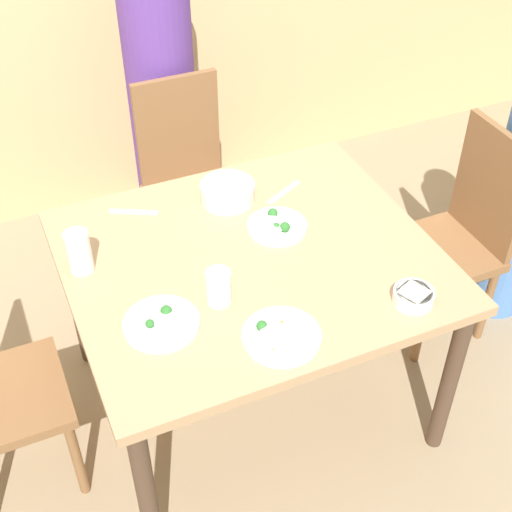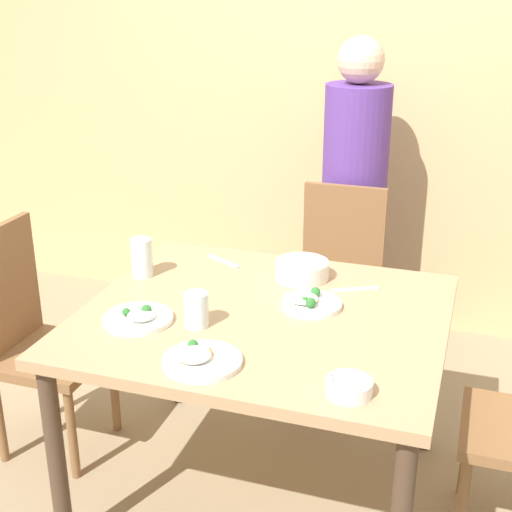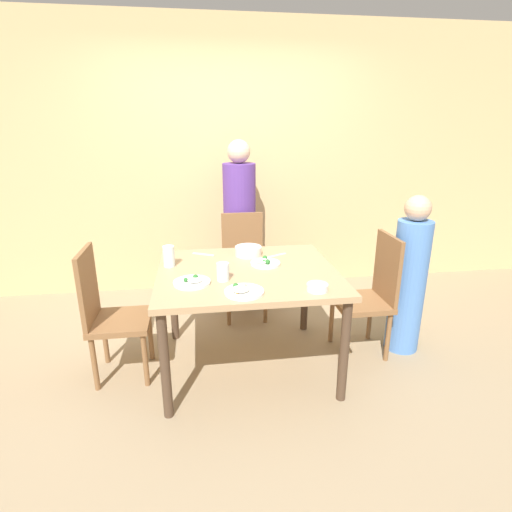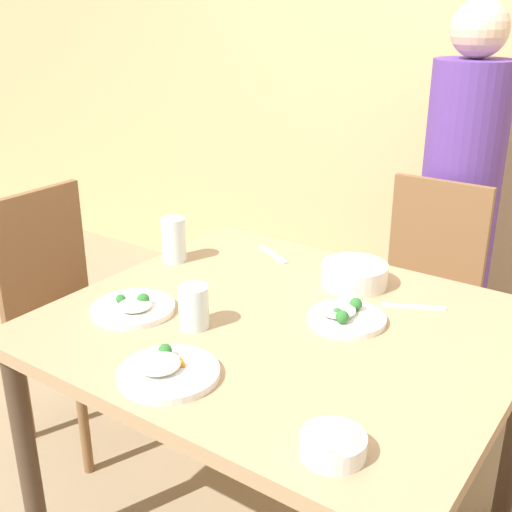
{
  "view_description": "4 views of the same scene",
  "coord_description": "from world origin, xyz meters",
  "px_view_note": "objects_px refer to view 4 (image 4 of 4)",
  "views": [
    {
      "loc": [
        -0.72,
        -1.68,
        2.32
      ],
      "look_at": [
        -0.02,
        -0.1,
        0.84
      ],
      "focal_mm": 50.0,
      "sensor_mm": 36.0,
      "label": 1
    },
    {
      "loc": [
        0.66,
        -2.09,
        1.83
      ],
      "look_at": [
        -0.01,
        -0.06,
        0.99
      ],
      "focal_mm": 50.0,
      "sensor_mm": 36.0,
      "label": 2
    },
    {
      "loc": [
        -0.31,
        -2.57,
        1.72
      ],
      "look_at": [
        0.05,
        -0.06,
        0.88
      ],
      "focal_mm": 28.0,
      "sensor_mm": 36.0,
      "label": 3
    },
    {
      "loc": [
        0.84,
        -1.32,
        1.57
      ],
      "look_at": [
        -0.15,
        0.09,
        0.89
      ],
      "focal_mm": 45.0,
      "sensor_mm": 36.0,
      "label": 4
    }
  ],
  "objects_px": {
    "plate_rice_adult": "(133,307)",
    "person_adult": "(457,218)",
    "glass_water_tall": "(174,240)",
    "bowl_curry": "(354,274)",
    "chair_adult_spot": "(422,299)"
  },
  "relations": [
    {
      "from": "plate_rice_adult",
      "to": "person_adult",
      "type": "bearing_deg",
      "value": 72.13
    },
    {
      "from": "person_adult",
      "to": "glass_water_tall",
      "type": "height_order",
      "value": "person_adult"
    },
    {
      "from": "bowl_curry",
      "to": "glass_water_tall",
      "type": "relative_size",
      "value": 1.36
    },
    {
      "from": "chair_adult_spot",
      "to": "plate_rice_adult",
      "type": "distance_m",
      "value": 1.2
    },
    {
      "from": "bowl_curry",
      "to": "glass_water_tall",
      "type": "distance_m",
      "value": 0.61
    },
    {
      "from": "bowl_curry",
      "to": "plate_rice_adult",
      "type": "distance_m",
      "value": 0.67
    },
    {
      "from": "bowl_curry",
      "to": "glass_water_tall",
      "type": "xyz_separation_m",
      "value": [
        -0.59,
        -0.17,
        0.04
      ]
    },
    {
      "from": "glass_water_tall",
      "to": "plate_rice_adult",
      "type": "bearing_deg",
      "value": -65.28
    },
    {
      "from": "bowl_curry",
      "to": "plate_rice_adult",
      "type": "xyz_separation_m",
      "value": [
        -0.42,
        -0.52,
        -0.02
      ]
    },
    {
      "from": "chair_adult_spot",
      "to": "person_adult",
      "type": "bearing_deg",
      "value": 90.0
    },
    {
      "from": "chair_adult_spot",
      "to": "person_adult",
      "type": "height_order",
      "value": "person_adult"
    },
    {
      "from": "chair_adult_spot",
      "to": "plate_rice_adult",
      "type": "xyz_separation_m",
      "value": [
        -0.45,
        -1.07,
        0.27
      ]
    },
    {
      "from": "glass_water_tall",
      "to": "bowl_curry",
      "type": "bearing_deg",
      "value": 15.88
    },
    {
      "from": "chair_adult_spot",
      "to": "plate_rice_adult",
      "type": "height_order",
      "value": "chair_adult_spot"
    },
    {
      "from": "glass_water_tall",
      "to": "chair_adult_spot",
      "type": "bearing_deg",
      "value": 49.58
    }
  ]
}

